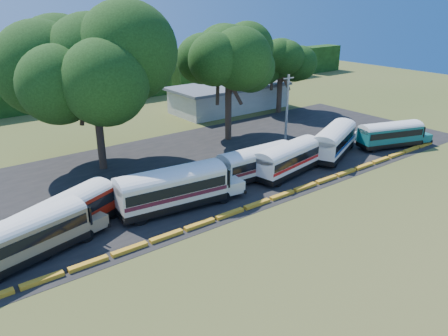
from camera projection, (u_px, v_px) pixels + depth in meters
ground at (278, 205)px, 37.77m from camera, size 160.00×160.00×0.00m
asphalt_strip at (207, 164)px, 47.23m from camera, size 64.00×24.00×0.02m
curb at (270, 200)px, 38.46m from camera, size 53.70×0.45×0.30m
terminal_building at (229, 97)px, 69.43m from camera, size 19.00×9.00×4.00m
treeline_backdrop at (77, 87)px, 72.27m from camera, size 130.00×4.00×6.00m
bus_beige at (29, 234)px, 29.32m from camera, size 10.41×4.87×3.32m
bus_red at (67, 212)px, 32.32m from camera, size 10.20×6.43×3.32m
bus_cream_west at (174, 186)px, 36.32m from camera, size 11.50×4.01×3.70m
bus_cream_east at (258, 161)px, 42.83m from camera, size 9.89×2.70×3.23m
bus_white_red at (289, 157)px, 43.67m from camera, size 10.37×4.20×3.32m
bus_white_blue at (334, 139)px, 48.77m from camera, size 10.83×6.75×3.52m
bus_teal at (392, 133)px, 51.75m from camera, size 9.68×5.12×3.10m
tree_west at (92, 61)px, 41.95m from camera, size 12.42×12.42×15.65m
tree_center at (228, 56)px, 51.81m from camera, size 9.87×9.87×13.99m
tree_east at (281, 59)px, 65.60m from camera, size 8.12×8.12×11.25m
utility_pole at (287, 108)px, 52.78m from camera, size 1.60×0.30×8.33m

